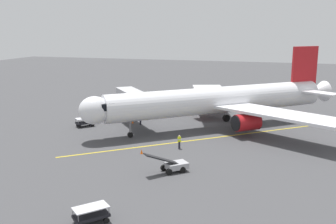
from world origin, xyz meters
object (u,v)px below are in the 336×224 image
Objects in this scene: ground_crew_marshaller at (91,121)px; safety_cone_nose_right at (83,114)px; belt_loader_near_nose at (174,165)px; baggage_cart_starboard_side at (91,215)px; safety_cone_wing_port at (142,151)px; safety_cone_nose_left at (133,121)px; jet_bridge at (135,101)px; baggage_cart_portside at (85,122)px; ground_crew_loader at (140,119)px; airplane at (220,100)px; ground_crew_wing_walker at (179,142)px.

safety_cone_nose_right is (4.82, -6.32, -0.61)m from ground_crew_marshaller.
baggage_cart_starboard_side is (3.10, 12.04, -0.06)m from belt_loader_near_nose.
belt_loader_near_nose is 7.66× the size of safety_cone_wing_port.
safety_cone_nose_left is 1.00× the size of safety_cone_wing_port.
jet_bridge is at bearing -163.27° from ground_crew_marshaller.
safety_cone_nose_left is at bearing -57.02° from belt_loader_near_nose.
baggage_cart_portside is at bearing -37.58° from safety_cone_wing_port.
safety_cone_nose_right is (21.67, -20.63, -0.44)m from belt_loader_near_nose.
safety_cone_wing_port is at bearing 135.56° from safety_cone_nose_right.
safety_cone_nose_right is 1.00× the size of safety_cone_wing_port.
ground_crew_loader is (-0.41, -1.11, -2.88)m from jet_bridge.
belt_loader_near_nose is 1.48× the size of baggage_cart_portside.
ground_crew_loader is at bearing -155.92° from ground_crew_marshaller.
safety_cone_wing_port is at bearing 142.42° from baggage_cart_portside.
baggage_cart_portside is at bearing 15.24° from airplane.
ground_crew_marshaller and ground_crew_wing_walker have the same top height.
belt_loader_near_nose is at bearing 122.96° from jet_bridge.
ground_crew_wing_walker is 3.11× the size of safety_cone_nose_left.
safety_cone_wing_port is (-11.71, 9.89, -0.61)m from ground_crew_marshaller.
ground_crew_loader reaches higher than baggage_cart_portside.
ground_crew_loader is 3.11× the size of safety_cone_wing_port.
baggage_cart_portside is (7.14, 2.17, -3.11)m from jet_bridge.
jet_bridge is 19.57m from belt_loader_near_nose.
safety_cone_nose_right is at bearing -3.29° from airplane.
jet_bridge is 2.38× the size of belt_loader_near_nose.
baggage_cart_starboard_side is at bearing 103.41° from ground_crew_loader.
safety_cone_nose_right is (4.02, -6.58, -0.38)m from baggage_cart_portside.
airplane reaches higher than safety_cone_wing_port.
ground_crew_loader is at bearing 164.06° from safety_cone_nose_right.
safety_cone_nose_left is at bearing 6.27° from airplane.
safety_cone_nose_right is at bearing -15.94° from ground_crew_loader.
ground_crew_marshaller is at bearing 15.11° from airplane.
ground_crew_loader is 13.84m from safety_cone_wing_port.
belt_loader_near_nose is at bearing 85.27° from airplane.
ground_crew_wing_walker is at bearing 134.60° from safety_cone_nose_left.
belt_loader_near_nose is 12.43m from baggage_cart_starboard_side.
ground_crew_marshaller is 3.11× the size of safety_cone_wing_port.
ground_crew_marshaller is 29.72m from baggage_cart_starboard_side.
ground_crew_wing_walker is (3.03, 11.73, -3.12)m from airplane.
baggage_cart_portside is (7.55, 3.28, -0.23)m from ground_crew_loader.
jet_bridge is 8.08m from baggage_cart_portside.
ground_crew_marshaller is at bearing 33.80° from safety_cone_nose_left.
ground_crew_marshaller is 15.34m from safety_cone_wing_port.
jet_bridge is at bearing 158.42° from safety_cone_nose_right.
airplane is 23.60m from safety_cone_nose_right.
baggage_cart_starboard_side is at bearing 105.83° from safety_cone_nose_left.
jet_bridge reaches higher than ground_crew_loader.
ground_crew_wing_walker is at bearing 156.35° from ground_crew_marshaller.
airplane is at bearing -173.73° from safety_cone_nose_left.
safety_cone_wing_port is (-4.96, 12.91, -0.61)m from ground_crew_loader.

